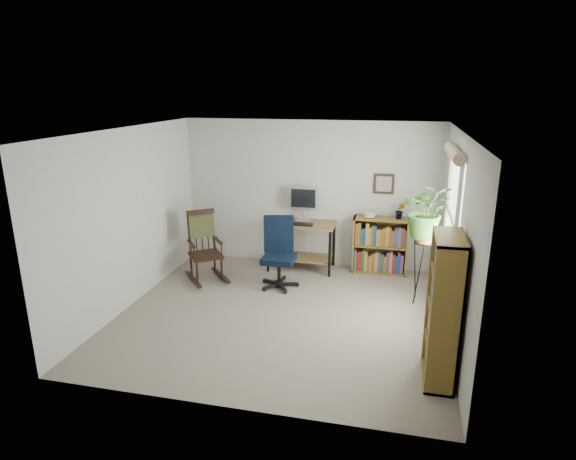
% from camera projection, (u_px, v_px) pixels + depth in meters
% --- Properties ---
extents(floor, '(4.20, 4.00, 0.00)m').
position_uv_depth(floor, '(281.00, 314.00, 6.40)').
color(floor, gray).
rests_on(floor, ground).
extents(ceiling, '(4.20, 4.00, 0.00)m').
position_uv_depth(ceiling, '(280.00, 131.00, 5.71)').
color(ceiling, silver).
rests_on(ceiling, ground).
extents(wall_back, '(4.20, 0.00, 2.40)m').
position_uv_depth(wall_back, '(310.00, 194.00, 7.92)').
color(wall_back, beige).
rests_on(wall_back, ground).
extents(wall_front, '(4.20, 0.00, 2.40)m').
position_uv_depth(wall_front, '(226.00, 290.00, 4.18)').
color(wall_front, beige).
rests_on(wall_front, ground).
extents(wall_left, '(0.00, 4.00, 2.40)m').
position_uv_depth(wall_left, '(130.00, 218.00, 6.50)').
color(wall_left, beige).
rests_on(wall_left, ground).
extents(wall_right, '(0.00, 4.00, 2.40)m').
position_uv_depth(wall_right, '(456.00, 239.00, 5.60)').
color(wall_right, beige).
rests_on(wall_right, ground).
extents(window, '(0.12, 1.20, 1.50)m').
position_uv_depth(window, '(451.00, 216.00, 5.83)').
color(window, silver).
rests_on(window, wall_right).
extents(desk, '(1.09, 0.60, 0.79)m').
position_uv_depth(desk, '(301.00, 246.00, 7.89)').
color(desk, olive).
rests_on(desk, floor).
extents(monitor, '(0.46, 0.16, 0.56)m').
position_uv_depth(monitor, '(303.00, 204.00, 7.82)').
color(monitor, '#B3B3B8').
rests_on(monitor, desk).
extents(keyboard, '(0.40, 0.15, 0.02)m').
position_uv_depth(keyboard, '(300.00, 224.00, 7.66)').
color(keyboard, black).
rests_on(keyboard, desk).
extents(office_chair, '(0.71, 0.71, 1.07)m').
position_uv_depth(office_chair, '(279.00, 253.00, 7.11)').
color(office_chair, black).
rests_on(office_chair, floor).
extents(rocking_chair, '(1.03, 1.11, 1.11)m').
position_uv_depth(rocking_chair, '(205.00, 246.00, 7.38)').
color(rocking_chair, black).
rests_on(rocking_chair, floor).
extents(low_bookshelf, '(0.87, 0.29, 0.91)m').
position_uv_depth(low_bookshelf, '(380.00, 245.00, 7.71)').
color(low_bookshelf, olive).
rests_on(low_bookshelf, floor).
extents(tall_bookshelf, '(0.29, 0.68, 1.54)m').
position_uv_depth(tall_bookshelf, '(443.00, 310.00, 4.78)').
color(tall_bookshelf, olive).
rests_on(tall_bookshelf, floor).
extents(plant_stand, '(0.36, 0.36, 1.02)m').
position_uv_depth(plant_stand, '(422.00, 267.00, 6.63)').
color(plant_stand, black).
rests_on(plant_stand, floor).
extents(spider_plant, '(1.69, 1.88, 1.46)m').
position_uv_depth(spider_plant, '(429.00, 184.00, 6.30)').
color(spider_plant, '#396C25').
rests_on(spider_plant, plant_stand).
extents(potted_plant_small, '(0.13, 0.24, 0.11)m').
position_uv_depth(potted_plant_small, '(400.00, 216.00, 7.51)').
color(potted_plant_small, '#396C25').
rests_on(potted_plant_small, low_bookshelf).
extents(framed_picture, '(0.32, 0.04, 0.32)m').
position_uv_depth(framed_picture, '(384.00, 184.00, 7.57)').
color(framed_picture, black).
rests_on(framed_picture, wall_back).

